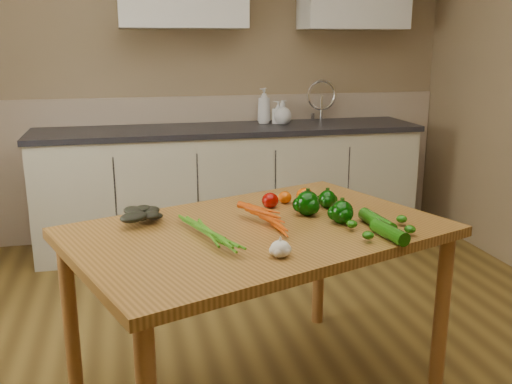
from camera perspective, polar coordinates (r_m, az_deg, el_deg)
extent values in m
cube|color=#927A58|center=(4.49, -6.14, 12.06)|extent=(4.00, 0.02, 2.60)
cube|color=tan|center=(4.56, -5.85, 2.60)|extent=(3.98, 0.03, 1.10)
cube|color=#BCB89D|center=(4.34, -2.67, 0.39)|extent=(2.80, 0.60, 0.86)
cube|color=#26252A|center=(4.25, -2.74, 6.28)|extent=(2.84, 0.64, 0.04)
cube|color=#99999E|center=(4.46, 7.27, 6.07)|extent=(0.55, 0.42, 0.10)
cylinder|color=silver|center=(4.61, 6.55, 8.62)|extent=(0.02, 0.02, 0.24)
cube|color=olive|center=(2.30, 0.22, -4.04)|extent=(1.69, 1.38, 0.04)
cylinder|color=#97602C|center=(2.60, 18.03, -11.80)|extent=(0.06, 0.06, 0.74)
cylinder|color=#97602C|center=(2.55, -18.04, -12.40)|extent=(0.06, 0.06, 0.74)
cylinder|color=#97602C|center=(3.12, 6.31, -6.64)|extent=(0.06, 0.06, 0.74)
imported|color=silver|center=(4.41, 0.81, 8.62)|extent=(0.15, 0.15, 0.27)
imported|color=silver|center=(4.40, 2.24, 7.97)|extent=(0.11, 0.11, 0.17)
imported|color=silver|center=(4.38, 2.68, 7.97)|extent=(0.20, 0.20, 0.18)
ellipsoid|color=silver|center=(1.98, 2.44, -5.70)|extent=(0.07, 0.07, 0.06)
sphere|color=#043202|center=(2.45, 5.18, -1.14)|extent=(0.11, 0.11, 0.11)
sphere|color=#043202|center=(2.57, 7.15, -0.73)|extent=(0.08, 0.08, 0.08)
sphere|color=#043202|center=(2.36, 8.59, -2.02)|extent=(0.10, 0.10, 0.10)
ellipsoid|color=#890802|center=(2.56, 1.43, -0.83)|extent=(0.08, 0.08, 0.07)
ellipsoid|color=#C54804|center=(2.63, 2.90, -0.54)|extent=(0.06, 0.06, 0.06)
ellipsoid|color=#C54804|center=(2.63, 4.89, -0.37)|extent=(0.08, 0.08, 0.07)
cylinder|color=#124B08|center=(2.33, 12.02, -2.90)|extent=(0.07, 0.23, 0.06)
cylinder|color=#124B08|center=(2.21, 13.19, -3.93)|extent=(0.08, 0.19, 0.06)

